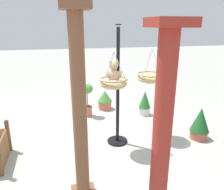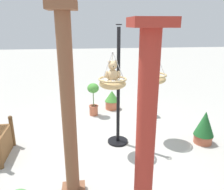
{
  "view_description": "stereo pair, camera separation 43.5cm",
  "coord_description": "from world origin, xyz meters",
  "px_view_note": "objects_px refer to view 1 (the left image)",
  "views": [
    {
      "loc": [
        0.96,
        4.32,
        2.48
      ],
      "look_at": [
        0.01,
        0.12,
        1.12
      ],
      "focal_mm": 35.87,
      "sensor_mm": 36.0,
      "label": 1
    },
    {
      "loc": [
        0.53,
        4.39,
        2.48
      ],
      "look_at": [
        0.01,
        0.12,
        1.12
      ],
      "focal_mm": 35.87,
      "sensor_mm": 36.0,
      "label": 2
    }
  ],
  "objects_px": {
    "display_pole_central": "(118,109)",
    "hanging_basket_with_teddy": "(113,83)",
    "greenhouse_pillar_right": "(162,136)",
    "potted_plant_tall_leafy": "(145,103)",
    "potted_plant_conical_shrub": "(87,98)",
    "teddy_bear": "(114,73)",
    "potted_plant_flowering_red": "(105,100)",
    "hanging_basket_left_high": "(150,78)",
    "greenhouse_pillar_left": "(80,116)",
    "potted_plant_small_succulent": "(200,123)"
  },
  "relations": [
    {
      "from": "greenhouse_pillar_left",
      "to": "greenhouse_pillar_right",
      "type": "bearing_deg",
      "value": 146.97
    },
    {
      "from": "potted_plant_flowering_red",
      "to": "potted_plant_tall_leafy",
      "type": "bearing_deg",
      "value": 145.54
    },
    {
      "from": "greenhouse_pillar_right",
      "to": "potted_plant_flowering_red",
      "type": "relative_size",
      "value": 4.44
    },
    {
      "from": "teddy_bear",
      "to": "hanging_basket_left_high",
      "type": "distance_m",
      "value": 1.01
    },
    {
      "from": "greenhouse_pillar_right",
      "to": "potted_plant_flowering_red",
      "type": "xyz_separation_m",
      "value": [
        -0.12,
        -4.14,
        -0.93
      ]
    },
    {
      "from": "greenhouse_pillar_left",
      "to": "potted_plant_conical_shrub",
      "type": "height_order",
      "value": "greenhouse_pillar_left"
    },
    {
      "from": "display_pole_central",
      "to": "greenhouse_pillar_right",
      "type": "relative_size",
      "value": 0.98
    },
    {
      "from": "teddy_bear",
      "to": "potted_plant_flowering_red",
      "type": "relative_size",
      "value": 0.75
    },
    {
      "from": "hanging_basket_left_high",
      "to": "greenhouse_pillar_left",
      "type": "relative_size",
      "value": 0.27
    },
    {
      "from": "display_pole_central",
      "to": "potted_plant_conical_shrub",
      "type": "relative_size",
      "value": 2.67
    },
    {
      "from": "potted_plant_conical_shrub",
      "to": "greenhouse_pillar_left",
      "type": "bearing_deg",
      "value": 81.88
    },
    {
      "from": "potted_plant_tall_leafy",
      "to": "potted_plant_small_succulent",
      "type": "xyz_separation_m",
      "value": [
        -0.71,
        1.6,
        0.01
      ]
    },
    {
      "from": "teddy_bear",
      "to": "greenhouse_pillar_right",
      "type": "relative_size",
      "value": 0.17
    },
    {
      "from": "potted_plant_tall_leafy",
      "to": "greenhouse_pillar_right",
      "type": "bearing_deg",
      "value": 71.83
    },
    {
      "from": "display_pole_central",
      "to": "potted_plant_conical_shrub",
      "type": "xyz_separation_m",
      "value": [
        0.46,
        -1.62,
        -0.24
      ]
    },
    {
      "from": "potted_plant_flowering_red",
      "to": "potted_plant_tall_leafy",
      "type": "distance_m",
      "value": 1.23
    },
    {
      "from": "display_pole_central",
      "to": "hanging_basket_with_teddy",
      "type": "xyz_separation_m",
      "value": [
        0.15,
        0.25,
        0.64
      ]
    },
    {
      "from": "hanging_basket_left_high",
      "to": "potted_plant_flowering_red",
      "type": "height_order",
      "value": "hanging_basket_left_high"
    },
    {
      "from": "display_pole_central",
      "to": "hanging_basket_with_teddy",
      "type": "distance_m",
      "value": 0.7
    },
    {
      "from": "greenhouse_pillar_right",
      "to": "potted_plant_tall_leafy",
      "type": "height_order",
      "value": "greenhouse_pillar_right"
    },
    {
      "from": "display_pole_central",
      "to": "potted_plant_conical_shrub",
      "type": "distance_m",
      "value": 1.7
    },
    {
      "from": "hanging_basket_left_high",
      "to": "potted_plant_small_succulent",
      "type": "distance_m",
      "value": 1.54
    },
    {
      "from": "potted_plant_flowering_red",
      "to": "potted_plant_small_succulent",
      "type": "height_order",
      "value": "potted_plant_small_succulent"
    },
    {
      "from": "potted_plant_small_succulent",
      "to": "teddy_bear",
      "type": "bearing_deg",
      "value": 0.6
    },
    {
      "from": "hanging_basket_left_high",
      "to": "potted_plant_conical_shrub",
      "type": "height_order",
      "value": "hanging_basket_left_high"
    },
    {
      "from": "hanging_basket_left_high",
      "to": "potted_plant_flowering_red",
      "type": "distance_m",
      "value": 2.29
    },
    {
      "from": "hanging_basket_left_high",
      "to": "greenhouse_pillar_right",
      "type": "height_order",
      "value": "greenhouse_pillar_right"
    },
    {
      "from": "potted_plant_tall_leafy",
      "to": "teddy_bear",
      "type": "bearing_deg",
      "value": 51.55
    },
    {
      "from": "hanging_basket_with_teddy",
      "to": "potted_plant_small_succulent",
      "type": "relative_size",
      "value": 0.97
    },
    {
      "from": "potted_plant_small_succulent",
      "to": "hanging_basket_with_teddy",
      "type": "bearing_deg",
      "value": -0.02
    },
    {
      "from": "display_pole_central",
      "to": "potted_plant_small_succulent",
      "type": "relative_size",
      "value": 3.39
    },
    {
      "from": "greenhouse_pillar_right",
      "to": "potted_plant_flowering_red",
      "type": "distance_m",
      "value": 4.24
    },
    {
      "from": "potted_plant_conical_shrub",
      "to": "hanging_basket_with_teddy",
      "type": "bearing_deg",
      "value": 99.33
    },
    {
      "from": "hanging_basket_with_teddy",
      "to": "hanging_basket_left_high",
      "type": "height_order",
      "value": "same"
    },
    {
      "from": "greenhouse_pillar_right",
      "to": "potted_plant_small_succulent",
      "type": "distance_m",
      "value": 2.75
    },
    {
      "from": "greenhouse_pillar_left",
      "to": "potted_plant_tall_leafy",
      "type": "xyz_separation_m",
      "value": [
        -2.04,
        -2.85,
        -0.97
      ]
    },
    {
      "from": "hanging_basket_left_high",
      "to": "potted_plant_tall_leafy",
      "type": "relative_size",
      "value": 1.05
    },
    {
      "from": "potted_plant_flowering_red",
      "to": "potted_plant_conical_shrub",
      "type": "xyz_separation_m",
      "value": [
        0.58,
        0.42,
        0.24
      ]
    },
    {
      "from": "potted_plant_small_succulent",
      "to": "potted_plant_conical_shrub",
      "type": "bearing_deg",
      "value": -39.13
    },
    {
      "from": "hanging_basket_with_teddy",
      "to": "teddy_bear",
      "type": "relative_size",
      "value": 1.65
    },
    {
      "from": "greenhouse_pillar_right",
      "to": "hanging_basket_with_teddy",
      "type": "bearing_deg",
      "value": -85.27
    },
    {
      "from": "potted_plant_small_succulent",
      "to": "potted_plant_conical_shrub",
      "type": "height_order",
      "value": "potted_plant_conical_shrub"
    },
    {
      "from": "display_pole_central",
      "to": "teddy_bear",
      "type": "xyz_separation_m",
      "value": [
        0.15,
        0.27,
        0.83
      ]
    },
    {
      "from": "teddy_bear",
      "to": "potted_plant_tall_leafy",
      "type": "xyz_separation_m",
      "value": [
        -1.28,
        -1.62,
        -1.25
      ]
    },
    {
      "from": "hanging_basket_with_teddy",
      "to": "potted_plant_small_succulent",
      "type": "height_order",
      "value": "hanging_basket_with_teddy"
    },
    {
      "from": "hanging_basket_with_teddy",
      "to": "potted_plant_small_succulent",
      "type": "distance_m",
      "value": 2.25
    },
    {
      "from": "greenhouse_pillar_left",
      "to": "teddy_bear",
      "type": "bearing_deg",
      "value": -121.36
    },
    {
      "from": "potted_plant_flowering_red",
      "to": "potted_plant_conical_shrub",
      "type": "distance_m",
      "value": 0.75
    },
    {
      "from": "greenhouse_pillar_left",
      "to": "potted_plant_conical_shrub",
      "type": "relative_size",
      "value": 2.94
    },
    {
      "from": "potted_plant_flowering_red",
      "to": "teddy_bear",
      "type": "bearing_deg",
      "value": 83.38
    }
  ]
}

